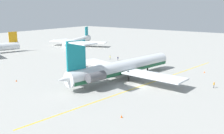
# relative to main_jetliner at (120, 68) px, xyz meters

# --- Properties ---
(ground) EXTENTS (343.12, 343.12, 0.00)m
(ground) POSITION_rel_main_jetliner_xyz_m (-2.74, -8.45, -3.53)
(ground) COLOR #9E9E99
(main_jetliner) EXTENTS (44.34, 39.38, 12.95)m
(main_jetliner) POSITION_rel_main_jetliner_xyz_m (0.00, 0.00, 0.00)
(main_jetliner) COLOR silver
(main_jetliner) RESTS_ON ground
(airliner_mid_right) EXTENTS (31.86, 32.00, 9.80)m
(airliner_mid_right) POSITION_rel_main_jetliner_xyz_m (41.59, 56.98, -0.64)
(airliner_mid_right) COLOR white
(airliner_mid_right) RESTS_ON ground
(ground_crew_near_nose) EXTENTS (0.32, 0.33, 1.69)m
(ground_crew_near_nose) POSITION_rel_main_jetliner_xyz_m (22.66, 20.47, -2.46)
(ground_crew_near_nose) COLOR black
(ground_crew_near_nose) RESTS_ON ground
(ground_crew_near_tail) EXTENTS (0.41, 0.28, 1.76)m
(ground_crew_near_tail) POSITION_rel_main_jetliner_xyz_m (7.71, -24.90, -2.42)
(ground_crew_near_tail) COLOR black
(ground_crew_near_tail) RESTS_ON ground
(ground_crew_portside) EXTENTS (0.32, 0.31, 1.64)m
(ground_crew_portside) POSITION_rel_main_jetliner_xyz_m (22.96, 16.77, -2.49)
(ground_crew_portside) COLOR black
(ground_crew_portside) RESTS_ON ground
(safety_cone_nose) EXTENTS (0.40, 0.40, 0.55)m
(safety_cone_nose) POSITION_rel_main_jetliner_xyz_m (22.99, -17.79, -3.26)
(safety_cone_nose) COLOR #EA590F
(safety_cone_nose) RESTS_ON ground
(safety_cone_wingtip) EXTENTS (0.40, 0.40, 0.55)m
(safety_cone_wingtip) POSITION_rel_main_jetliner_xyz_m (-19.50, 22.87, -3.26)
(safety_cone_wingtip) COLOR #EA590F
(safety_cone_wingtip) RESTS_ON ground
(safety_cone_tail) EXTENTS (0.40, 0.40, 0.55)m
(safety_cone_tail) POSITION_rel_main_jetliner_xyz_m (-22.45, -15.85, -3.26)
(safety_cone_tail) COLOR #EA590F
(safety_cone_tail) RESTS_ON ground
(taxiway_centreline) EXTENTS (78.62, 10.71, 0.01)m
(taxiway_centreline) POSITION_rel_main_jetliner_xyz_m (1.23, -8.89, -3.53)
(taxiway_centreline) COLOR gold
(taxiway_centreline) RESTS_ON ground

